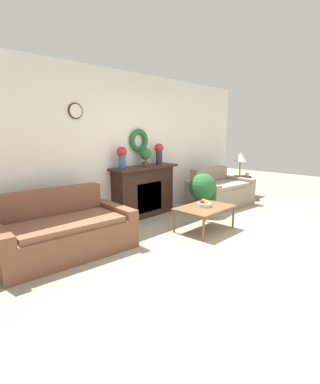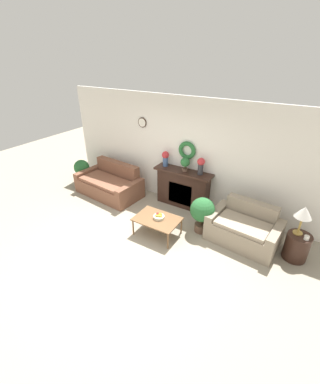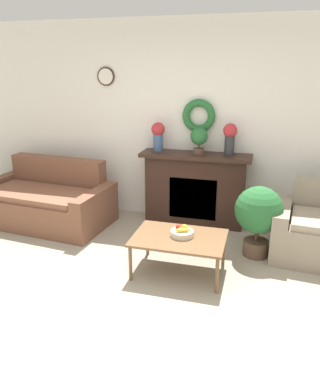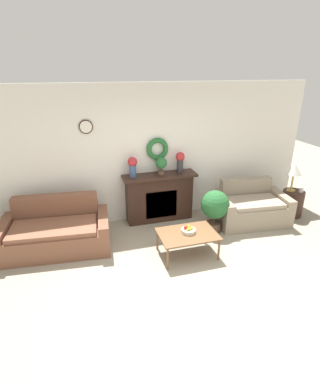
{
  "view_description": "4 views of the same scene",
  "coord_description": "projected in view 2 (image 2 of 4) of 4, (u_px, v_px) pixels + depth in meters",
  "views": [
    {
      "loc": [
        -3.78,
        -1.98,
        1.66
      ],
      "look_at": [
        -0.17,
        1.44,
        0.63
      ],
      "focal_mm": 28.0,
      "sensor_mm": 36.0,
      "label": 1
    },
    {
      "loc": [
        2.67,
        -3.03,
        3.57
      ],
      "look_at": [
        0.06,
        1.2,
        0.82
      ],
      "focal_mm": 24.0,
      "sensor_mm": 36.0,
      "label": 2
    },
    {
      "loc": [
        0.99,
        -2.65,
        2.08
      ],
      "look_at": [
        -0.15,
        1.48,
        0.65
      ],
      "focal_mm": 35.0,
      "sensor_mm": 36.0,
      "label": 3
    },
    {
      "loc": [
        -1.4,
        -3.18,
        2.93
      ],
      "look_at": [
        -0.05,
        1.45,
        0.92
      ],
      "focal_mm": 28.0,
      "sensor_mm": 36.0,
      "label": 4
    }
  ],
  "objects": [
    {
      "name": "potted_plant_floor_by_couch",
      "position": [
        82.0,
        169.0,
        7.63
      ],
      "size": [
        0.45,
        0.45,
        0.75
      ],
      "color": "brown",
      "rests_on": "ground_plane"
    },
    {
      "name": "potted_plant_floor_by_loveseat",
      "position": [
        202.0,
        211.0,
        5.54
      ],
      "size": [
        0.54,
        0.54,
        0.83
      ],
      "color": "brown",
      "rests_on": "ground_plane"
    },
    {
      "name": "fireplace",
      "position": [
        183.0,
        188.0,
        6.52
      ],
      "size": [
        1.47,
        0.41,
        0.99
      ],
      "color": "#331E16",
      "rests_on": "ground_plane"
    },
    {
      "name": "fruit_bowl",
      "position": [
        159.0,
        216.0,
        5.49
      ],
      "size": [
        0.24,
        0.24,
        0.12
      ],
      "color": "beige",
      "rests_on": "coffee_table"
    },
    {
      "name": "table_lamp",
      "position": [
        304.0,
        213.0,
        4.62
      ],
      "size": [
        0.31,
        0.31,
        0.59
      ],
      "color": "#B28E42",
      "rests_on": "side_table_by_loveseat"
    },
    {
      "name": "wall_back",
      "position": [
        183.0,
        153.0,
        6.33
      ],
      "size": [
        6.8,
        0.16,
        2.7
      ],
      "color": "white",
      "rests_on": "ground_plane"
    },
    {
      "name": "coffee_table",
      "position": [
        157.0,
        220.0,
        5.52
      ],
      "size": [
        0.96,
        0.67,
        0.41
      ],
      "color": "brown",
      "rests_on": "ground_plane"
    },
    {
      "name": "vase_on_mantel_left",
      "position": [
        165.0,
        158.0,
        6.42
      ],
      "size": [
        0.18,
        0.18,
        0.39
      ],
      "color": "#3D5684",
      "rests_on": "fireplace"
    },
    {
      "name": "loveseat_right",
      "position": [
        244.0,
        229.0,
        5.36
      ],
      "size": [
        1.49,
        1.01,
        0.82
      ],
      "rotation": [
        0.0,
        0.0,
        -0.1
      ],
      "color": "gray",
      "rests_on": "ground_plane"
    },
    {
      "name": "vase_on_mantel_right",
      "position": [
        201.0,
        165.0,
        5.97
      ],
      "size": [
        0.18,
        0.18,
        0.41
      ],
      "color": "#2D2D33",
      "rests_on": "fireplace"
    },
    {
      "name": "couch_left",
      "position": [
        110.0,
        184.0,
        7.16
      ],
      "size": [
        1.89,
        1.14,
        0.85
      ],
      "rotation": [
        0.0,
        0.0,
        -0.09
      ],
      "color": "brown",
      "rests_on": "ground_plane"
    },
    {
      "name": "potted_plant_on_mantel",
      "position": [
        185.0,
        163.0,
        6.15
      ],
      "size": [
        0.23,
        0.23,
        0.35
      ],
      "color": "brown",
      "rests_on": "fireplace"
    },
    {
      "name": "ground_plane",
      "position": [
        126.0,
        251.0,
        5.21
      ],
      "size": [
        16.0,
        16.0,
        0.0
      ],
      "primitive_type": "plane",
      "color": "#9E937F"
    },
    {
      "name": "side_table_by_loveseat",
      "position": [
        297.0,
        247.0,
        4.91
      ],
      "size": [
        0.44,
        0.44,
        0.55
      ],
      "color": "#331E16",
      "rests_on": "ground_plane"
    },
    {
      "name": "mug",
      "position": [
        307.0,
        238.0,
        4.65
      ],
      "size": [
        0.09,
        0.09,
        0.08
      ],
      "color": "silver",
      "rests_on": "side_table_by_loveseat"
    }
  ]
}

